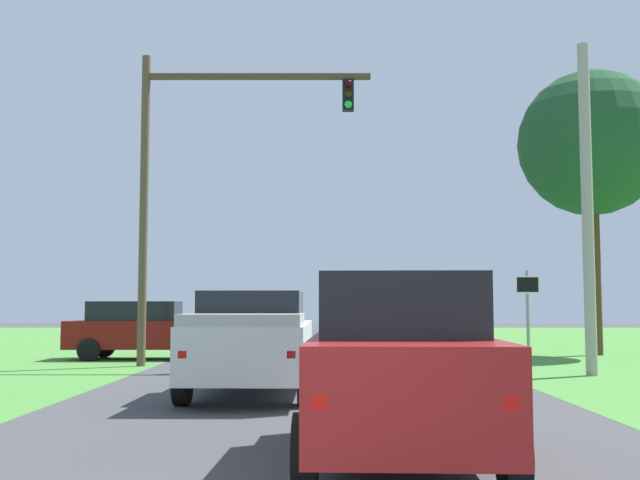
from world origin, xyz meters
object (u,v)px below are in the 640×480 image
object	(u,v)px
traffic_light	(200,164)
keep_moving_sign	(530,308)
red_suv_near	(401,364)
crossing_suv_far	(143,329)
oak_tree_right	(594,143)
utility_pole_right	(590,207)
pickup_truck_lead	(256,341)

from	to	relation	value
traffic_light	keep_moving_sign	distance (m)	9.86
red_suv_near	traffic_light	size ratio (longest dim) A/B	0.51
keep_moving_sign	crossing_suv_far	distance (m)	12.14
oak_tree_right	crossing_suv_far	size ratio (longest dim) A/B	2.15
traffic_light	utility_pole_right	distance (m)	10.56
crossing_suv_far	keep_moving_sign	bearing A→B (deg)	-27.76
keep_moving_sign	crossing_suv_far	bearing A→B (deg)	152.24
traffic_light	keep_moving_sign	bearing A→B (deg)	-18.22
pickup_truck_lead	keep_moving_sign	world-z (taller)	keep_moving_sign
keep_moving_sign	utility_pole_right	size ratio (longest dim) A/B	0.31
red_suv_near	pickup_truck_lead	bearing A→B (deg)	108.44
keep_moving_sign	traffic_light	bearing A→B (deg)	161.78
pickup_truck_lead	crossing_suv_far	size ratio (longest dim) A/B	1.23
traffic_light	keep_moving_sign	world-z (taller)	traffic_light
traffic_light	utility_pole_right	world-z (taller)	traffic_light
red_suv_near	oak_tree_right	world-z (taller)	oak_tree_right
red_suv_near	keep_moving_sign	distance (m)	11.35
pickup_truck_lead	utility_pole_right	xyz separation A→B (m)	(7.82, 4.02, 3.08)
red_suv_near	oak_tree_right	distance (m)	20.97
red_suv_near	traffic_light	distance (m)	14.77
utility_pole_right	pickup_truck_lead	bearing A→B (deg)	-152.77
keep_moving_sign	utility_pole_right	world-z (taller)	utility_pole_right
pickup_truck_lead	traffic_light	size ratio (longest dim) A/B	0.64
red_suv_near	crossing_suv_far	size ratio (longest dim) A/B	0.99
red_suv_near	utility_pole_right	size ratio (longest dim) A/B	0.55
pickup_truck_lead	oak_tree_right	bearing A→B (deg)	47.66
oak_tree_right	utility_pole_right	bearing A→B (deg)	-110.38
utility_pole_right	keep_moving_sign	bearing A→B (deg)	175.70
crossing_suv_far	oak_tree_right	bearing A→B (deg)	7.34
pickup_truck_lead	keep_moving_sign	size ratio (longest dim) A/B	2.21
traffic_light	crossing_suv_far	size ratio (longest dim) A/B	1.93
pickup_truck_lead	crossing_suv_far	world-z (taller)	pickup_truck_lead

